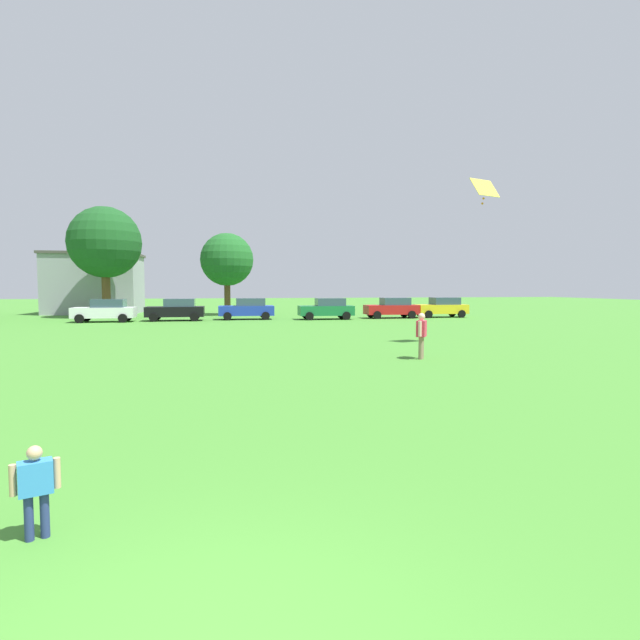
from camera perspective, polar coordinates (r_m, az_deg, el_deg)
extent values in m
plane|color=#42842D|center=(33.37, -10.69, -0.72)|extent=(160.00, 160.00, 0.00)
cylinder|color=navy|center=(6.28, -30.11, -18.83)|extent=(0.09, 0.09, 0.48)
cylinder|color=navy|center=(6.28, -28.72, -18.76)|extent=(0.09, 0.09, 0.48)
cube|color=#337FCC|center=(6.14, -29.54, -15.25)|extent=(0.36, 0.29, 0.34)
cylinder|color=tan|center=(6.13, -31.47, -15.24)|extent=(0.07, 0.07, 0.32)
cylinder|color=tan|center=(6.14, -27.63, -15.07)|extent=(0.07, 0.07, 0.32)
sphere|color=tan|center=(6.06, -29.63, -12.96)|extent=(0.15, 0.15, 0.15)
cylinder|color=#8C7259|center=(18.60, 11.45, -3.05)|extent=(0.15, 0.15, 0.81)
cylinder|color=#8C7259|center=(18.36, 11.33, -3.14)|extent=(0.15, 0.15, 0.81)
cube|color=#D8334C|center=(18.41, 11.42, -0.96)|extent=(0.54, 0.62, 0.57)
cylinder|color=beige|center=(18.74, 11.58, -0.82)|extent=(0.12, 0.12, 0.54)
cylinder|color=beige|center=(18.08, 11.25, -0.99)|extent=(0.12, 0.12, 0.54)
sphere|color=beige|center=(18.38, 11.44, 0.39)|extent=(0.25, 0.25, 0.25)
cube|color=yellow|center=(23.94, 18.17, 14.06)|extent=(1.43, 1.00, 0.82)
sphere|color=orange|center=(23.89, 18.15, 13.47)|extent=(0.10, 0.10, 0.10)
sphere|color=orange|center=(23.83, 18.03, 12.96)|extent=(0.10, 0.10, 0.10)
sphere|color=orange|center=(23.77, 17.92, 12.45)|extent=(0.10, 0.10, 0.10)
cube|color=white|center=(40.07, -23.27, 0.79)|extent=(4.30, 1.80, 0.76)
cube|color=#334756|center=(39.97, -22.81, 1.77)|extent=(2.24, 1.58, 0.60)
cylinder|color=black|center=(39.57, -25.61, 0.14)|extent=(0.64, 0.22, 0.64)
cylinder|color=black|center=(41.31, -24.95, 0.29)|extent=(0.64, 0.22, 0.64)
cylinder|color=black|center=(38.91, -21.45, 0.19)|extent=(0.64, 0.22, 0.64)
cylinder|color=black|center=(40.67, -20.96, 0.35)|extent=(0.64, 0.22, 0.64)
cube|color=black|center=(39.76, -16.09, 0.93)|extent=(4.30, 1.80, 0.76)
cube|color=#334756|center=(39.70, -15.61, 1.91)|extent=(2.24, 1.58, 0.60)
cylinder|color=black|center=(39.06, -18.34, 0.27)|extent=(0.64, 0.22, 0.64)
cylinder|color=black|center=(40.84, -18.00, 0.43)|extent=(0.64, 0.22, 0.64)
cylinder|color=black|center=(38.76, -14.06, 0.33)|extent=(0.64, 0.22, 0.64)
cylinder|color=black|center=(40.55, -13.90, 0.48)|extent=(0.64, 0.22, 0.64)
cube|color=#1E38AD|center=(40.15, -8.36, 1.06)|extent=(4.30, 1.80, 0.76)
cube|color=#334756|center=(40.13, -7.88, 2.04)|extent=(2.24, 1.58, 0.60)
cylinder|color=black|center=(39.24, -10.44, 0.42)|extent=(0.64, 0.22, 0.64)
cylinder|color=black|center=(41.04, -10.44, 0.57)|extent=(0.64, 0.22, 0.64)
cylinder|color=black|center=(39.35, -6.18, 0.47)|extent=(0.64, 0.22, 0.64)
cylinder|color=black|center=(41.14, -6.37, 0.61)|extent=(0.64, 0.22, 0.64)
cube|color=#196B38|center=(39.85, 0.67, 1.08)|extent=(4.30, 1.80, 0.76)
cube|color=#334756|center=(39.89, 1.16, 2.06)|extent=(2.24, 1.58, 0.60)
cylinder|color=black|center=(38.73, -1.20, 0.44)|extent=(0.64, 0.22, 0.64)
cylinder|color=black|center=(40.50, -1.60, 0.59)|extent=(0.64, 0.22, 0.64)
cylinder|color=black|center=(39.30, 3.02, 0.48)|extent=(0.64, 0.22, 0.64)
cylinder|color=black|center=(41.05, 2.43, 0.63)|extent=(0.64, 0.22, 0.64)
cube|color=red|center=(41.85, 8.05, 1.17)|extent=(4.30, 1.80, 0.76)
cube|color=#334756|center=(41.93, 8.51, 2.11)|extent=(2.24, 1.58, 0.60)
cylinder|color=black|center=(40.57, 6.49, 0.57)|extent=(0.64, 0.22, 0.64)
cylinder|color=black|center=(42.29, 5.78, 0.70)|extent=(0.64, 0.22, 0.64)
cylinder|color=black|center=(41.51, 10.36, 0.60)|extent=(0.64, 0.22, 0.64)
cylinder|color=black|center=(43.19, 9.51, 0.74)|extent=(0.64, 0.22, 0.64)
cube|color=yellow|center=(43.75, 13.52, 1.22)|extent=(4.30, 1.80, 0.76)
cube|color=#334756|center=(43.86, 13.94, 2.11)|extent=(2.24, 1.58, 0.60)
cylinder|color=black|center=(42.36, 12.20, 0.64)|extent=(0.64, 0.22, 0.64)
cylinder|color=black|center=(44.03, 11.30, 0.77)|extent=(0.64, 0.22, 0.64)
cylinder|color=black|center=(43.57, 15.75, 0.67)|extent=(0.64, 0.22, 0.64)
cylinder|color=black|center=(45.19, 14.74, 0.80)|extent=(0.64, 0.22, 0.64)
cylinder|color=brown|center=(46.05, -23.05, 2.62)|extent=(0.69, 0.69, 3.77)
sphere|color=#194C1E|center=(46.19, -23.20, 8.10)|extent=(5.95, 5.95, 5.95)
cylinder|color=brown|center=(46.47, -10.45, 2.40)|extent=(0.56, 0.56, 3.01)
sphere|color=#1E5B23|center=(46.52, -10.50, 6.75)|extent=(4.76, 4.76, 4.76)
cube|color=#9999A3|center=(53.35, -24.10, 3.68)|extent=(8.09, 6.48, 5.56)
cube|color=#4C4742|center=(53.44, -24.18, 6.78)|extent=(8.42, 6.74, 0.24)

